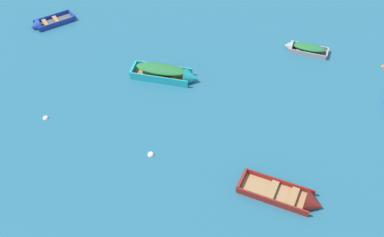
{
  "coord_description": "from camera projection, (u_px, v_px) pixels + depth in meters",
  "views": [
    {
      "loc": [
        3.78,
        -1.3,
        20.44
      ],
      "look_at": [
        0.0,
        19.24,
        0.15
      ],
      "focal_mm": 47.03,
      "sensor_mm": 36.0,
      "label": 1
    }
  ],
  "objects": [
    {
      "name": "mooring_buoy_far_field",
      "position": [
        46.0,
        118.0,
        29.34
      ],
      "size": [
        0.33,
        0.33,
        0.33
      ],
      "primitive_type": "sphere",
      "color": "silver",
      "rests_on": "ground_plane"
    },
    {
      "name": "rowboat_maroon_back_row_left",
      "position": [
        299.0,
        200.0,
        24.93
      ],
      "size": [
        4.43,
        2.3,
        1.31
      ],
      "color": "#99754C",
      "rests_on": "ground_plane"
    },
    {
      "name": "rowboat_grey_foreground_center",
      "position": [
        301.0,
        48.0,
        33.9
      ],
      "size": [
        3.07,
        1.45,
        0.95
      ],
      "color": "#4C4C51",
      "rests_on": "ground_plane"
    },
    {
      "name": "rowboat_turquoise_far_back",
      "position": [
        171.0,
        74.0,
        31.67
      ],
      "size": [
        4.35,
        1.52,
        1.21
      ],
      "color": "#99754C",
      "rests_on": "ground_plane"
    },
    {
      "name": "mooring_buoy_near_foreground",
      "position": [
        383.0,
        67.0,
        32.81
      ],
      "size": [
        0.28,
        0.28,
        0.28
      ],
      "primitive_type": "sphere",
      "color": "orange",
      "rests_on": "ground_plane"
    },
    {
      "name": "mooring_buoy_between_boats_left",
      "position": [
        151.0,
        155.0,
        27.3
      ],
      "size": [
        0.36,
        0.36,
        0.36
      ],
      "primitive_type": "sphere",
      "color": "silver",
      "rests_on": "ground_plane"
    },
    {
      "name": "rowboat_deep_blue_cluster_inner",
      "position": [
        43.0,
        24.0,
        36.07
      ],
      "size": [
        3.03,
        2.94,
        1.05
      ],
      "color": "#4C4C51",
      "rests_on": "ground_plane"
    }
  ]
}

